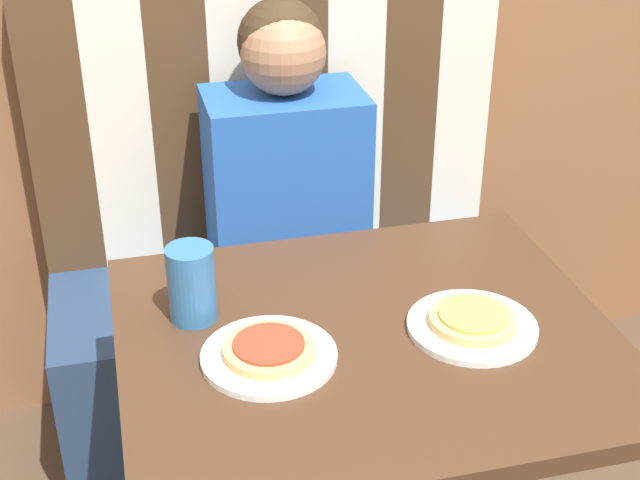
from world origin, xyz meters
name	(u,v)px	position (x,y,z in m)	size (l,w,h in m)	color
booth_seat	(289,357)	(0.00, 0.67, 0.24)	(1.16, 0.48, 0.49)	navy
booth_backrest	(268,116)	(0.00, 0.87, 0.84)	(1.16, 0.07, 0.71)	#4C331E
dining_table	(366,386)	(0.00, 0.00, 0.65)	(0.85, 0.72, 0.77)	#422B1C
person	(285,156)	(0.00, 0.67, 0.82)	(0.36, 0.24, 0.69)	#2356B2
plate_left	(269,356)	(-0.18, -0.03, 0.77)	(0.22, 0.22, 0.01)	white
plate_right	(472,326)	(0.18, -0.03, 0.77)	(0.22, 0.22, 0.01)	white
pizza_left	(269,348)	(-0.18, -0.03, 0.79)	(0.15, 0.15, 0.02)	tan
pizza_right	(473,319)	(0.18, -0.03, 0.79)	(0.15, 0.15, 0.02)	tan
drinking_cup	(192,284)	(-0.28, 0.12, 0.84)	(0.08, 0.08, 0.14)	#2D669E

